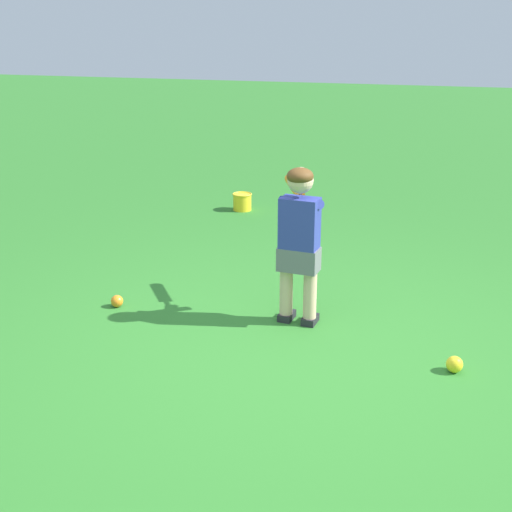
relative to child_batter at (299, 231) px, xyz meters
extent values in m
plane|color=#2D7528|center=(-0.57, -0.13, -0.65)|extent=(40.00, 40.00, 0.00)
cube|color=#232328|center=(0.00, 0.08, -0.63)|extent=(0.16, 0.10, 0.05)
cylinder|color=#DBB28E|center=(-0.02, 0.08, -0.44)|extent=(0.09, 0.09, 0.34)
cube|color=#232328|center=(-0.02, -0.09, -0.63)|extent=(0.16, 0.10, 0.05)
cylinder|color=#DBB28E|center=(-0.03, -0.09, -0.44)|extent=(0.09, 0.09, 0.34)
cube|color=slate|center=(-0.03, -0.01, -0.19)|extent=(0.17, 0.28, 0.16)
cube|color=#2D3893|center=(-0.03, -0.01, 0.06)|extent=(0.17, 0.26, 0.34)
sphere|color=#DBB28E|center=(-0.03, -0.01, 0.34)|extent=(0.17, 0.17, 0.17)
ellipsoid|color=#563819|center=(-0.04, -0.01, 0.37)|extent=(0.18, 0.18, 0.11)
sphere|color=orange|center=(0.11, -0.02, 0.15)|extent=(0.04, 0.04, 0.04)
cylinder|color=black|center=(0.19, 0.03, 0.16)|extent=(0.14, 0.09, 0.05)
cylinder|color=orange|center=(0.40, 0.14, 0.20)|extent=(0.34, 0.23, 0.11)
sphere|color=orange|center=(0.55, 0.22, 0.22)|extent=(0.07, 0.07, 0.07)
cylinder|color=#2D3893|center=(0.08, 0.02, 0.16)|extent=(0.25, 0.27, 0.14)
cylinder|color=#2D3893|center=(0.07, -0.05, 0.16)|extent=(0.28, 0.25, 0.14)
sphere|color=orange|center=(-0.18, 1.30, -0.61)|extent=(0.09, 0.09, 0.09)
sphere|color=yellow|center=(-0.42, -1.06, -0.60)|extent=(0.10, 0.10, 0.10)
cylinder|color=yellow|center=(2.63, 1.32, -0.56)|extent=(0.20, 0.20, 0.18)
torus|color=yellow|center=(2.63, 1.32, -0.47)|extent=(0.22, 0.22, 0.02)
camera|label=1|loc=(-4.13, -1.04, 1.29)|focal=47.14mm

